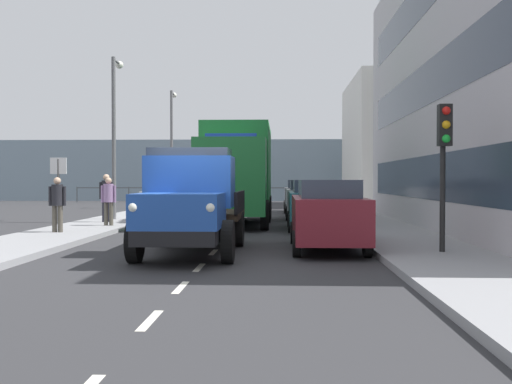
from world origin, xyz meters
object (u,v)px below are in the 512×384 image
at_px(pedestrian_near_railing, 57,200).
at_px(pedestrian_couple_a, 106,194).
at_px(lorry_cargo_green, 237,171).
at_px(car_teal_kerbside_1, 314,204).
at_px(car_grey_kerbside_3, 302,195).
at_px(car_maroon_kerbside_near, 327,214).
at_px(pedestrian_with_bag, 109,197).
at_px(traffic_light_near, 444,145).
at_px(car_white_oppositeside_0, 172,201).
at_px(lamp_post_promenade, 115,123).
at_px(lamp_post_far, 172,138).
at_px(street_sign, 58,181).
at_px(car_silver_kerbside_2, 306,199).
at_px(truck_vintage_blue, 190,204).

bearing_deg(pedestrian_near_railing, pedestrian_couple_a, -92.50).
bearing_deg(lorry_cargo_green, car_teal_kerbside_1, 137.28).
xyz_separation_m(car_teal_kerbside_1, car_grey_kerbside_3, (-0.00, -11.32, 0.00)).
xyz_separation_m(car_maroon_kerbside_near, pedestrian_near_railing, (7.84, -3.05, 0.22)).
bearing_deg(pedestrian_with_bag, car_grey_kerbside_3, -121.44).
bearing_deg(pedestrian_near_railing, traffic_light_near, 155.62).
height_order(car_white_oppositeside_0, pedestrian_with_bag, pedestrian_with_bag).
xyz_separation_m(pedestrian_with_bag, lamp_post_promenade, (0.74, -3.51, 2.89)).
bearing_deg(lamp_post_far, car_white_oppositeside_0, 100.19).
height_order(traffic_light_near, lamp_post_promenade, lamp_post_promenade).
bearing_deg(lamp_post_far, street_sign, 89.13).
bearing_deg(car_teal_kerbside_1, traffic_light_near, 107.47).
height_order(lorry_cargo_green, car_maroon_kerbside_near, lorry_cargo_green).
relative_size(pedestrian_near_railing, traffic_light_near, 0.52).
height_order(lorry_cargo_green, car_grey_kerbside_3, lorry_cargo_green).
bearing_deg(street_sign, pedestrian_couple_a, -93.68).
xyz_separation_m(car_silver_kerbside_2, lamp_post_promenade, (7.80, 2.75, 3.11)).
distance_m(car_teal_kerbside_1, pedestrian_with_bag, 7.08).
bearing_deg(truck_vintage_blue, lamp_post_promenade, -66.20).
xyz_separation_m(truck_vintage_blue, lamp_post_far, (4.45, -22.41, 3.05)).
bearing_deg(car_grey_kerbside_3, car_silver_kerbside_2, 90.00).
distance_m(lorry_cargo_green, car_silver_kerbside_2, 4.58).
bearing_deg(street_sign, car_grey_kerbside_3, -119.49).
relative_size(car_grey_kerbside_3, lamp_post_far, 0.61).
distance_m(car_grey_kerbside_3, car_white_oppositeside_0, 9.81).
bearing_deg(lorry_cargo_green, street_sign, 46.15).
height_order(lorry_cargo_green, street_sign, lorry_cargo_green).
xyz_separation_m(lorry_cargo_green, car_maroon_kerbside_near, (-2.83, 8.63, -1.18)).
xyz_separation_m(car_maroon_kerbside_near, car_silver_kerbside_2, (0.00, -12.03, -0.00)).
height_order(truck_vintage_blue, pedestrian_with_bag, truck_vintage_blue).
xyz_separation_m(car_teal_kerbside_1, street_sign, (7.91, 2.67, 0.79)).
distance_m(car_maroon_kerbside_near, car_silver_kerbside_2, 12.03).
bearing_deg(lorry_cargo_green, pedestrian_near_railing, 48.12).
height_order(pedestrian_couple_a, traffic_light_near, traffic_light_near).
bearing_deg(car_grey_kerbside_3, lorry_cargo_green, 71.96).
height_order(car_maroon_kerbside_near, lamp_post_far, lamp_post_far).
bearing_deg(truck_vintage_blue, car_silver_kerbside_2, -103.60).
xyz_separation_m(traffic_light_near, lamp_post_promenade, (10.20, -10.87, 1.54)).
bearing_deg(car_white_oppositeside_0, street_sign, 67.42).
height_order(truck_vintage_blue, car_white_oppositeside_0, truck_vintage_blue).
height_order(car_maroon_kerbside_near, car_grey_kerbside_3, same).
bearing_deg(truck_vintage_blue, pedestrian_with_bag, -60.84).
bearing_deg(car_grey_kerbside_3, street_sign, 60.51).
relative_size(truck_vintage_blue, pedestrian_near_railing, 3.42).
bearing_deg(lorry_cargo_green, lamp_post_promenade, -7.49).
bearing_deg(lamp_post_far, pedestrian_couple_a, 89.98).
distance_m(lorry_cargo_green, pedestrian_near_railing, 7.56).
distance_m(truck_vintage_blue, lamp_post_far, 23.05).
bearing_deg(car_maroon_kerbside_near, lamp_post_promenade, -49.96).
bearing_deg(car_teal_kerbside_1, car_grey_kerbside_3, -90.00).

